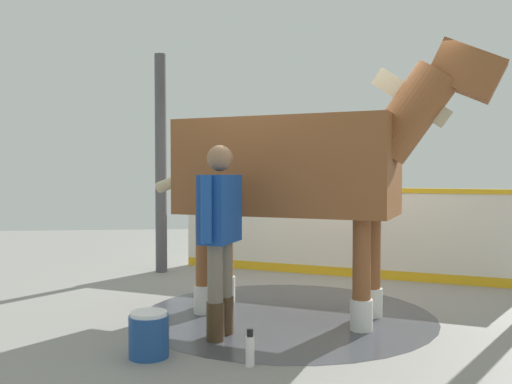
% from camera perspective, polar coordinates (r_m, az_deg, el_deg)
% --- Properties ---
extents(ground_plane, '(16.00, 16.00, 0.02)m').
position_cam_1_polar(ground_plane, '(5.82, 4.42, -11.92)').
color(ground_plane, gray).
extents(wet_patch, '(2.86, 2.86, 0.00)m').
position_cam_1_polar(wet_patch, '(5.49, 3.24, -12.65)').
color(wet_patch, '#42444C').
rests_on(wet_patch, ground).
extents(barrier_wall, '(2.26, 4.15, 1.19)m').
position_cam_1_polar(barrier_wall, '(7.47, 8.82, -4.44)').
color(barrier_wall, silver).
rests_on(barrier_wall, ground).
extents(roof_post_far, '(0.16, 0.16, 3.04)m').
position_cam_1_polar(roof_post_far, '(7.73, -9.90, 2.93)').
color(roof_post_far, '#4C4C51').
rests_on(roof_post_far, ground).
extents(horse, '(1.92, 3.12, 2.54)m').
position_cam_1_polar(horse, '(5.27, 4.49, 2.42)').
color(horse, brown).
rests_on(horse, ground).
extents(handler, '(0.61, 0.39, 1.62)m').
position_cam_1_polar(handler, '(4.60, -3.77, -3.75)').
color(handler, '#47331E').
rests_on(handler, ground).
extents(wash_bucket, '(0.30, 0.30, 0.34)m').
position_cam_1_polar(wash_bucket, '(4.33, -11.12, -14.39)').
color(wash_bucket, '#1E478C').
rests_on(wash_bucket, ground).
extents(bottle_shampoo, '(0.07, 0.07, 0.27)m').
position_cam_1_polar(bottle_shampoo, '(4.07, -0.63, -16.12)').
color(bottle_shampoo, white).
rests_on(bottle_shampoo, ground).
extents(bottle_spray, '(0.06, 0.06, 0.20)m').
position_cam_1_polar(bottle_spray, '(4.64, -10.34, -14.25)').
color(bottle_spray, '#4CA559').
rests_on(bottle_spray, ground).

